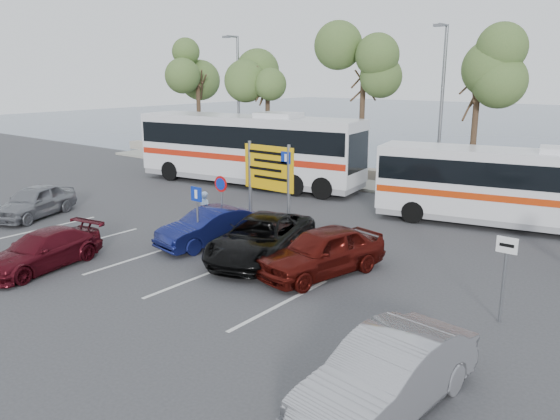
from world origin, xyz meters
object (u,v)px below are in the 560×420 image
Objects in this scene: car_silver_a at (34,202)px; car_maroon at (42,250)px; coach_bus_left at (248,151)px; car_red at (322,251)px; coach_bus_right at (515,190)px; street_lamp_right at (441,104)px; suv_black at (261,238)px; direction_sign at (269,175)px; street_lamp_left at (238,96)px; car_silver_b at (388,374)px; pedestrian_near at (205,211)px; car_blue at (210,227)px.

car_maroon is (6.26, -3.08, -0.10)m from car_silver_a.
car_maroon is at bearing -74.92° from coach_bus_left.
car_red is at bearing -13.09° from car_silver_a.
coach_bus_left is at bearing 180.00° from coach_bus_right.
car_silver_a is (-11.99, -13.94, -3.92)m from street_lamp_right.
coach_bus_right is 10.54m from suv_black.
direction_sign is at bearing -44.22° from coach_bus_left.
street_lamp_left reaches higher than car_maroon.
car_maroon is (7.27, -17.02, -4.02)m from street_lamp_left.
coach_bus_right is at bearing 102.67° from car_silver_b.
car_maroon is 6.93m from suv_black.
pedestrian_near is at bearing -168.63° from direction_sign.
street_lamp_right reaches higher than car_maroon.
direction_sign is at bearing -131.65° from coach_bus_right.
coach_bus_left is 3.29× the size of car_silver_a.
car_silver_b is at bearing -69.67° from street_lamp_right.
coach_bus_left is at bearing 95.32° from car_maroon.
direction_sign is 0.91× the size of car_blue.
street_lamp_right is 18.80m from car_silver_a.
car_silver_b is at bearing 153.69° from pedestrian_near.
street_lamp_right reaches higher than direction_sign.
car_silver_a is at bearing -146.48° from coach_bus_right.
coach_bus_right is at bearing 42.23° from suv_black.
car_silver_a is 0.93× the size of car_silver_b.
direction_sign is at bearing -1.31° from car_silver_a.
coach_bus_left is (3.50, -3.02, -2.74)m from street_lamp_left.
pedestrian_near is (4.75, -7.86, -1.07)m from coach_bus_left.
suv_black is at bearing -46.40° from coach_bus_left.
car_silver_a is at bearing -102.82° from coach_bus_left.
pedestrian_near is (0.98, 6.14, 0.21)m from car_maroon.
pedestrian_near is at bearing -58.86° from coach_bus_left.
suv_black reaches higher than car_blue.
car_blue is 0.78× the size of suv_black.
car_blue is at bearing -55.56° from coach_bus_left.
car_maroon is at bearing -66.87° from street_lamp_left.
suv_black is at bearing -94.42° from street_lamp_right.
street_lamp_left is 0.61× the size of coach_bus_left.
coach_bus_left is at bearing 116.93° from suv_black.
car_blue reaches higher than car_maroon.
pedestrian_near is at bearing 150.01° from car_blue.
car_red is at bearing 8.77° from car_blue.
car_blue is at bearing -8.71° from car_silver_a.
pedestrian_near is at bearing -52.83° from street_lamp_left.
car_maroon is 2.55× the size of pedestrian_near.
street_lamp_right is at bearing 28.09° from car_silver_a.
suv_black reaches higher than car_silver_a.
car_maroon is at bearing -108.60° from street_lamp_right.
street_lamp_left is 18.94m from car_maroon.
street_lamp_left is 15.92m from car_blue.
direction_sign is at bearing -100.94° from street_lamp_right.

